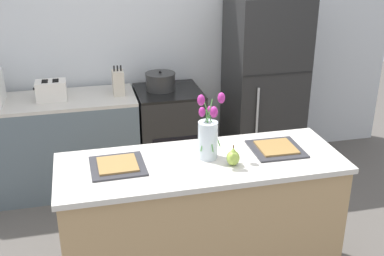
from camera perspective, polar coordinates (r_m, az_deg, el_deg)
The scene contains 12 objects.
back_wall at distance 4.75m, azimuth -5.07°, elevation 11.04°, with size 5.20×0.08×2.70m.
kitchen_island at distance 3.26m, azimuth 1.06°, elevation -11.42°, with size 1.80×0.66×0.96m.
back_counter at distance 4.61m, azimuth -17.02°, elevation -2.08°, with size 1.68×0.60×0.90m.
stove_range at distance 4.66m, azimuth -2.72°, elevation -0.76°, with size 0.60×0.61×0.90m.
refrigerator at distance 4.77m, azimuth 8.49°, elevation 4.98°, with size 0.68×0.67×1.74m.
flower_vase at distance 2.99m, azimuth 1.93°, elevation -0.85°, with size 0.18×0.18×0.44m.
pear_figurine at distance 2.95m, azimuth 4.89°, elevation -3.46°, with size 0.08×0.08×0.13m.
plate_setting_left at distance 2.97m, azimuth -8.81°, elevation -4.40°, with size 0.33×0.33×0.02m.
plate_setting_right at distance 3.20m, azimuth 9.95°, elevation -2.39°, with size 0.33×0.33×0.02m.
toaster at distance 4.40m, azimuth -16.35°, elevation 4.31°, with size 0.28×0.18×0.17m.
cooking_pot at distance 4.50m, azimuth -3.77°, elevation 5.53°, with size 0.28×0.28×0.18m.
knife_block at distance 4.40m, azimuth -8.73°, elevation 5.34°, with size 0.10×0.14×0.27m.
Camera 1 is at (-0.69, -2.60, 2.31)m, focal length 45.00 mm.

